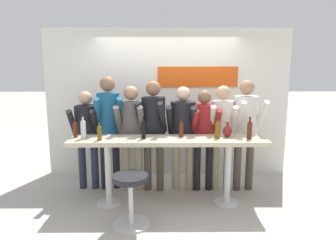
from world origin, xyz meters
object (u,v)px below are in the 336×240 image
Objects in this scene: wine_bottle_3 at (99,132)px; wine_bottle_4 at (218,129)px; wine_bottle_1 at (250,129)px; wine_bottle_5 at (83,128)px; person_far_left at (87,130)px; person_center_left at (132,127)px; person_center at (153,124)px; wine_bottle_0 at (181,129)px; person_far_right at (222,126)px; bar_stool at (131,192)px; person_center_right at (183,128)px; person_left at (109,120)px; wine_bottle_2 at (144,129)px; wine_bottle_6 at (75,129)px; person_right at (204,130)px; decorative_vase at (227,131)px; person_rightmost at (246,123)px; tasting_table at (168,149)px.

wine_bottle_4 reaches higher than wine_bottle_3.
wine_bottle_5 is (-2.32, 0.04, 0.01)m from wine_bottle_1.
person_far_left is 0.73m from person_center_left.
wine_bottle_0 is at bearing -33.50° from person_center.
person_far_right reaches higher than person_center_left.
wine_bottle_1 is 0.44m from wine_bottle_4.
bar_stool is 0.41× the size of person_far_left.
wine_bottle_5 is at bearing -179.61° from wine_bottle_4.
person_center_right is at bearing 13.09° from person_center.
bar_stool is 1.29m from person_center.
wine_bottle_0 is (1.13, -0.48, -0.05)m from person_left.
wine_bottle_6 is (-0.98, 0.10, -0.02)m from wine_bottle_2.
person_right is 4.95× the size of wine_bottle_5.
person_center is 0.58m from wine_bottle_0.
person_center_left is at bearing 164.24° from decorative_vase.
person_rightmost is at bearing -12.70° from person_left.
person_rightmost is 1.11m from wine_bottle_0.
person_left is at bearing 51.08° from wine_bottle_6.
person_rightmost reaches higher than wine_bottle_0.
wine_bottle_5 is at bearing 160.90° from wine_bottle_3.
tasting_table is 1.66× the size of person_center_right.
wine_bottle_5 is 1.49× the size of decorative_vase.
person_center_left is 1.43m from person_far_right.
person_center_left reaches higher than wine_bottle_2.
wine_bottle_0 is (0.42, -0.40, 0.00)m from person_center.
wine_bottle_1 is 1.48m from wine_bottle_2.
person_far_right is at bearing 10.73° from person_center.
wine_bottle_0 is (-0.05, -0.42, 0.07)m from person_center_right.
person_left is 0.84m from wine_bottle_2.
tasting_table is at bearing -143.75° from person_far_right.
decorative_vase is at bearing -84.53° from person_far_right.
wine_bottle_6 is at bearing -179.96° from wine_bottle_0.
tasting_table is 12.64× the size of decorative_vase.
person_center is 1.05× the size of person_center_right.
wine_bottle_4 is (0.13, -0.49, 0.11)m from person_right.
tasting_table is at bearing -106.57° from person_center_right.
wine_bottle_4 is (1.64, -0.57, -0.04)m from person_left.
wine_bottle_2 is (-0.12, -0.50, 0.03)m from person_center.
decorative_vase is (1.08, -0.41, -0.03)m from person_center.
person_rightmost reaches higher than wine_bottle_2.
wine_bottle_6 is (-1.90, -0.41, 0.10)m from person_right.
wine_bottle_4 is (-0.44, 0.05, -0.01)m from wine_bottle_1.
wine_bottle_4 is 0.18m from decorative_vase.
person_center_left reaches higher than wine_bottle_5.
person_left reaches higher than decorative_vase.
person_far_left is 5.90× the size of wine_bottle_6.
person_center_right reaches higher than person_far_left.
wine_bottle_0 is 0.91× the size of wine_bottle_4.
wine_bottle_5 is (-0.96, -0.50, 0.03)m from person_center.
wine_bottle_0 reaches higher than tasting_table.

